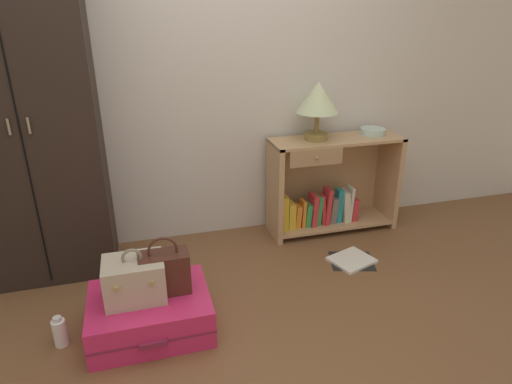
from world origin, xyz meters
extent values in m
plane|color=brown|center=(0.00, 0.00, 0.00)|extent=(9.00, 9.00, 0.00)
cube|color=beige|center=(0.00, 1.50, 1.30)|extent=(6.40, 0.10, 2.60)
cube|color=black|center=(-1.08, 1.20, 1.05)|extent=(0.80, 0.45, 2.10)
cube|color=black|center=(-1.08, 0.98, 1.05)|extent=(0.01, 0.01, 2.00)
cylinder|color=gray|center=(-1.13, 0.97, 1.05)|extent=(0.01, 0.01, 0.09)
cylinder|color=gray|center=(-1.03, 0.97, 1.05)|extent=(0.01, 0.01, 0.09)
cube|color=tan|center=(0.50, 1.25, 0.37)|extent=(0.04, 0.33, 0.75)
cube|color=tan|center=(1.47, 1.25, 0.37)|extent=(0.04, 0.33, 0.75)
cube|color=tan|center=(0.99, 1.25, 0.74)|extent=(1.01, 0.33, 0.02)
cube|color=tan|center=(0.99, 1.25, 0.06)|extent=(0.93, 0.33, 0.02)
cube|color=tan|center=(0.99, 1.41, 0.37)|extent=(0.93, 0.01, 0.73)
cube|color=#A68259|center=(0.76, 1.10, 0.67)|extent=(0.40, 0.02, 0.12)
sphere|color=#9E844C|center=(0.76, 1.09, 0.67)|extent=(0.02, 0.02, 0.02)
cube|color=gold|center=(0.57, 1.23, 0.20)|extent=(0.05, 0.12, 0.28)
cube|color=gold|center=(0.63, 1.23, 0.17)|extent=(0.05, 0.13, 0.21)
cube|color=orange|center=(0.68, 1.23, 0.16)|extent=(0.05, 0.09, 0.18)
cube|color=orange|center=(0.73, 1.23, 0.17)|extent=(0.03, 0.10, 0.22)
cube|color=green|center=(0.77, 1.23, 0.16)|extent=(0.05, 0.11, 0.19)
cube|color=red|center=(0.81, 1.23, 0.19)|extent=(0.05, 0.12, 0.26)
cube|color=green|center=(0.86, 1.23, 0.18)|extent=(0.05, 0.09, 0.24)
cube|color=red|center=(0.89, 1.23, 0.19)|extent=(0.04, 0.09, 0.24)
cube|color=red|center=(0.93, 1.23, 0.21)|extent=(0.05, 0.12, 0.29)
cube|color=#726659|center=(0.98, 1.23, 0.17)|extent=(0.07, 0.10, 0.21)
cube|color=teal|center=(1.03, 1.23, 0.20)|extent=(0.05, 0.08, 0.27)
cube|color=beige|center=(1.08, 1.23, 0.19)|extent=(0.07, 0.13, 0.26)
cube|color=beige|center=(1.12, 1.23, 0.21)|extent=(0.04, 0.12, 0.29)
cube|color=red|center=(1.16, 1.23, 0.16)|extent=(0.05, 0.11, 0.18)
cylinder|color=olive|center=(0.82, 1.27, 0.77)|extent=(0.17, 0.17, 0.05)
cylinder|color=olive|center=(0.82, 1.27, 0.88)|extent=(0.04, 0.04, 0.15)
cone|color=beige|center=(0.82, 1.27, 1.06)|extent=(0.31, 0.31, 0.22)
cylinder|color=silver|center=(1.30, 1.28, 0.77)|extent=(0.19, 0.19, 0.05)
cube|color=#DB2860|center=(-0.49, 0.39, 0.11)|extent=(0.64, 0.49, 0.22)
cube|color=maroon|center=(-0.49, 0.39, 0.11)|extent=(0.65, 0.49, 0.01)
cube|color=maroon|center=(-0.49, 0.13, 0.11)|extent=(0.14, 0.02, 0.03)
cube|color=#B7A88E|center=(-0.55, 0.40, 0.33)|extent=(0.31, 0.23, 0.23)
torus|color=gray|center=(-0.55, 0.40, 0.47)|extent=(0.11, 0.02, 0.11)
cube|color=tan|center=(-0.63, 0.27, 0.37)|extent=(0.02, 0.01, 0.02)
cube|color=tan|center=(-0.46, 0.27, 0.37)|extent=(0.02, 0.01, 0.02)
cube|color=#472319|center=(-0.39, 0.42, 0.34)|extent=(0.26, 0.14, 0.23)
torus|color=#472319|center=(-0.39, 0.42, 0.47)|extent=(0.16, 0.01, 0.16)
cylinder|color=white|center=(-0.95, 0.40, 0.08)|extent=(0.07, 0.07, 0.15)
cylinder|color=silver|center=(-0.95, 0.40, 0.16)|extent=(0.04, 0.04, 0.02)
cube|color=white|center=(0.91, 0.74, 0.01)|extent=(0.34, 0.32, 0.02)
cube|color=black|center=(0.91, 0.74, 0.00)|extent=(0.36, 0.33, 0.01)
camera|label=1|loc=(-0.46, -1.66, 1.65)|focal=30.90mm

